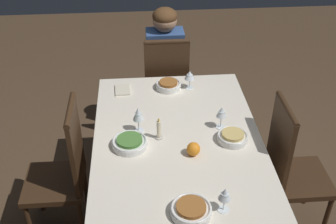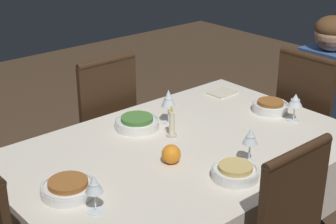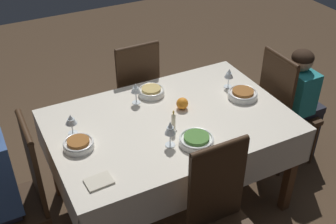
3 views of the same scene
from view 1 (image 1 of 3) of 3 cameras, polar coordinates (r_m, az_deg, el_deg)
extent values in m
plane|color=#4C3826|center=(3.08, 1.18, -14.69)|extent=(8.00, 8.00, 0.00)
cube|color=silver|center=(2.58, 1.37, -4.22)|extent=(1.55, 1.03, 0.04)
cube|color=silver|center=(2.67, -9.72, -6.93)|extent=(1.55, 0.01, 0.23)
cube|color=silver|center=(2.75, 12.03, -5.75)|extent=(1.55, 0.01, 0.23)
cube|color=silver|center=(3.28, 0.01, 2.50)|extent=(0.01, 1.03, 0.23)
cube|color=#4C2D19|center=(3.36, -7.49, -1.87)|extent=(0.06, 0.06, 0.70)
cube|color=#4C2D19|center=(3.42, 7.55, -1.16)|extent=(0.06, 0.06, 0.70)
cube|color=#382314|center=(3.62, -0.33, 2.58)|extent=(0.38, 0.38, 0.04)
cube|color=#382314|center=(3.32, -0.12, 5.24)|extent=(0.03, 0.35, 0.55)
cylinder|color=#382314|center=(3.19, -0.13, 9.50)|extent=(0.04, 0.34, 0.04)
cylinder|color=#382314|center=(3.88, 1.90, 1.26)|extent=(0.03, 0.03, 0.39)
cylinder|color=#382314|center=(3.86, -2.92, 1.05)|extent=(0.03, 0.03, 0.39)
cylinder|color=#382314|center=(3.62, 2.45, -1.60)|extent=(0.03, 0.03, 0.39)
cylinder|color=#382314|center=(3.60, -2.72, -1.85)|extent=(0.03, 0.03, 0.39)
cube|color=#382314|center=(2.92, 17.36, -8.59)|extent=(0.38, 0.38, 0.04)
cube|color=#382314|center=(2.67, 14.94, -4.38)|extent=(0.35, 0.03, 0.55)
cylinder|color=#382314|center=(2.52, 15.85, 0.44)|extent=(0.34, 0.04, 0.04)
cylinder|color=#382314|center=(3.03, 20.62, -13.36)|extent=(0.03, 0.03, 0.39)
cylinder|color=#382314|center=(3.23, 18.49, -9.14)|extent=(0.03, 0.03, 0.39)
cylinder|color=#382314|center=(2.92, 14.57, -14.19)|extent=(0.03, 0.03, 0.39)
cylinder|color=#382314|center=(3.12, 12.86, -9.73)|extent=(0.03, 0.03, 0.39)
cube|color=#382314|center=(2.86, -15.14, -9.25)|extent=(0.38, 0.38, 0.04)
cube|color=#382314|center=(2.64, -12.37, -4.60)|extent=(0.35, 0.03, 0.55)
cylinder|color=#382314|center=(2.47, -13.15, 0.28)|extent=(0.34, 0.04, 0.04)
cylinder|color=#382314|center=(3.15, -17.08, -10.06)|extent=(0.03, 0.03, 0.39)
cylinder|color=#382314|center=(3.09, -11.10, -9.98)|extent=(0.03, 0.03, 0.39)
cylinder|color=#382314|center=(2.87, -11.64, -14.57)|extent=(0.03, 0.03, 0.39)
cube|color=#383342|center=(3.89, -0.54, 1.69)|extent=(0.14, 0.22, 0.43)
cube|color=#383342|center=(3.69, -0.47, 4.17)|extent=(0.31, 0.24, 0.06)
cube|color=#38568E|center=(3.48, -0.39, 7.29)|extent=(0.18, 0.30, 0.48)
sphere|color=tan|center=(3.34, -0.41, 12.33)|extent=(0.19, 0.19, 0.19)
ellipsoid|color=brown|center=(3.33, -0.41, 12.86)|extent=(0.19, 0.19, 0.13)
cylinder|color=white|center=(3.05, 0.05, 3.55)|extent=(0.18, 0.18, 0.04)
torus|color=white|center=(3.04, 0.05, 3.90)|extent=(0.18, 0.18, 0.01)
cylinder|color=#995B28|center=(3.04, 0.05, 4.00)|extent=(0.13, 0.13, 0.02)
cylinder|color=white|center=(3.07, 2.90, 3.33)|extent=(0.06, 0.06, 0.00)
cylinder|color=white|center=(3.05, 2.92, 3.94)|extent=(0.01, 0.01, 0.07)
cone|color=white|center=(3.01, 2.95, 5.06)|extent=(0.07, 0.07, 0.06)
cylinder|color=white|center=(3.02, 2.95, 4.85)|extent=(0.04, 0.04, 0.03)
cylinder|color=white|center=(2.14, 3.13, -13.24)|extent=(0.21, 0.21, 0.04)
torus|color=white|center=(2.12, 3.15, -12.85)|extent=(0.20, 0.20, 0.01)
cylinder|color=#995B28|center=(2.12, 3.15, -12.74)|extent=(0.15, 0.15, 0.02)
cylinder|color=white|center=(2.18, 7.49, -12.95)|extent=(0.06, 0.06, 0.00)
cylinder|color=white|center=(2.15, 7.57, -12.24)|extent=(0.01, 0.01, 0.08)
cone|color=white|center=(2.10, 7.72, -10.90)|extent=(0.06, 0.06, 0.07)
cylinder|color=white|center=(2.11, 7.69, -11.16)|extent=(0.04, 0.04, 0.03)
cylinder|color=white|center=(2.58, 8.73, -3.50)|extent=(0.19, 0.19, 0.04)
torus|color=white|center=(2.57, 8.77, -3.12)|extent=(0.18, 0.18, 0.01)
cylinder|color=tan|center=(2.57, 8.78, -3.01)|extent=(0.13, 0.13, 0.02)
cylinder|color=white|center=(2.69, 7.10, -2.03)|extent=(0.06, 0.06, 0.00)
cylinder|color=white|center=(2.66, 7.17, -1.28)|extent=(0.01, 0.01, 0.08)
cone|color=white|center=(2.62, 7.29, 0.06)|extent=(0.07, 0.07, 0.07)
cylinder|color=white|center=(2.63, 7.27, -0.19)|extent=(0.04, 0.04, 0.03)
cylinder|color=white|center=(2.52, -5.20, -4.30)|extent=(0.21, 0.21, 0.04)
torus|color=white|center=(2.51, -5.23, -3.91)|extent=(0.21, 0.21, 0.01)
cylinder|color=#4C7F38|center=(2.51, -5.24, -3.80)|extent=(0.15, 0.15, 0.02)
cylinder|color=white|center=(2.65, -3.95, -2.51)|extent=(0.06, 0.06, 0.00)
cylinder|color=white|center=(2.62, -3.99, -1.74)|extent=(0.01, 0.01, 0.08)
cone|color=white|center=(2.57, -4.07, -0.23)|extent=(0.07, 0.07, 0.08)
cylinder|color=white|center=(2.58, -4.05, -0.53)|extent=(0.04, 0.04, 0.04)
cylinder|color=beige|center=(2.58, -1.22, -3.47)|extent=(0.05, 0.05, 0.01)
cylinder|color=beige|center=(2.54, -1.24, -2.37)|extent=(0.03, 0.03, 0.11)
ellipsoid|color=#F9C64C|center=(2.50, -1.26, -1.12)|extent=(0.01, 0.01, 0.03)
sphere|color=orange|center=(2.44, 3.46, -5.03)|extent=(0.08, 0.08, 0.08)
cube|color=beige|center=(3.05, -6.17, 3.00)|extent=(0.15, 0.11, 0.01)
camera|label=2|loc=(1.91, 60.06, -1.33)|focal=55.00mm
camera|label=3|loc=(3.48, -40.16, 27.81)|focal=45.00mm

